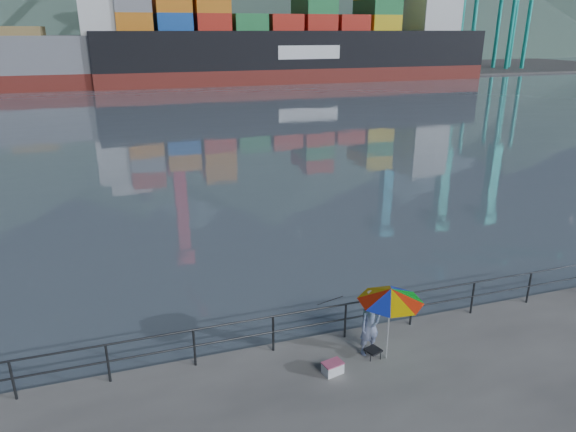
% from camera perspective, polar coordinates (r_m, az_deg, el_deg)
% --- Properties ---
extents(harbor_water, '(500.00, 280.00, 0.00)m').
position_cam_1_polar(harbor_water, '(139.38, -16.94, 16.00)').
color(harbor_water, slate).
rests_on(harbor_water, ground).
extents(far_dock, '(200.00, 40.00, 0.40)m').
position_cam_1_polar(far_dock, '(103.37, -10.47, 15.38)').
color(far_dock, '#514F4C').
rests_on(far_dock, ground).
extents(guardrail, '(22.00, 0.06, 1.03)m').
position_cam_1_polar(guardrail, '(13.66, 2.47, -12.15)').
color(guardrail, '#2D3033').
rests_on(guardrail, ground).
extents(container_stacks, '(58.00, 8.40, 7.80)m').
position_cam_1_polar(container_stacks, '(110.15, 2.32, 17.51)').
color(container_stacks, red).
rests_on(container_stacks, ground).
extents(fisherman, '(0.64, 0.47, 1.59)m').
position_cam_1_polar(fisherman, '(13.32, 9.08, -11.93)').
color(fisherman, '#324784').
rests_on(fisherman, ground).
extents(beach_umbrella, '(2.00, 2.00, 1.96)m').
position_cam_1_polar(beach_umbrella, '(12.69, 11.35, -8.60)').
color(beach_umbrella, white).
rests_on(beach_umbrella, ground).
extents(folding_stool, '(0.44, 0.44, 0.23)m').
position_cam_1_polar(folding_stool, '(13.53, 9.43, -14.79)').
color(folding_stool, black).
rests_on(folding_stool, ground).
extents(cooler_bag, '(0.52, 0.40, 0.27)m').
position_cam_1_polar(cooler_bag, '(12.88, 4.98, -16.51)').
color(cooler_bag, silver).
rests_on(cooler_bag, ground).
extents(fishing_rod, '(0.10, 1.56, 1.10)m').
position_cam_1_polar(fishing_rod, '(14.53, 4.50, -12.47)').
color(fishing_rod, black).
rests_on(fishing_rod, ground).
extents(container_ship, '(63.42, 10.57, 18.10)m').
position_cam_1_polar(container_ship, '(88.05, 2.22, 18.72)').
color(container_ship, maroon).
rests_on(container_ship, ground).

